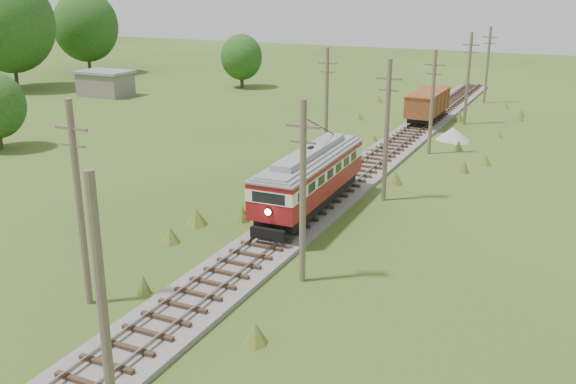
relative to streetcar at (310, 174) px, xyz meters
The scene contains 16 objects.
railbed_main 7.87m from the streetcar, 90.00° to the left, with size 3.60×96.00×0.57m.
streetcar is the anchor object (origin of this frame).
gondola 28.98m from the streetcar, 90.00° to the left, with size 2.70×8.11×2.69m.
gravel_pile 23.60m from the streetcar, 80.58° to the left, with size 3.06×3.25×1.11m.
utility_pole_r_1 21.79m from the streetcar, 81.79° to the right, with size 0.30×0.30×8.80m.
utility_pole_r_2 9.30m from the streetcar, 68.75° to the right, with size 1.60×0.30×8.60m.
utility_pole_r_3 5.92m from the streetcar, 54.68° to the left, with size 1.60×0.30×9.00m.
utility_pole_r_4 17.86m from the streetcar, 80.28° to the left, with size 1.60×0.30×8.40m.
utility_pole_r_5 30.77m from the streetcar, 83.64° to the left, with size 1.60×0.30×8.90m.
utility_pole_r_6 43.68m from the streetcar, 85.79° to the left, with size 1.60×0.30×8.70m.
utility_pole_l_a 15.23m from the streetcar, 106.17° to the right, with size 1.60×0.30×9.00m.
utility_pole_l_b 14.37m from the streetcar, 108.42° to the left, with size 1.60×0.30×8.60m.
tree_left_4 60.89m from the streetcar, 153.00° to the left, with size 11.34×11.34×14.61m.
tree_left_5 71.07m from the streetcar, 142.15° to the left, with size 9.66×9.66×12.44m.
tree_mid_a 50.10m from the streetcar, 124.00° to the left, with size 5.46×5.46×7.03m.
shed 49.13m from the streetcar, 144.52° to the left, with size 6.40×4.40×3.10m.
Camera 1 is at (14.44, -7.00, 13.34)m, focal length 40.00 mm.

